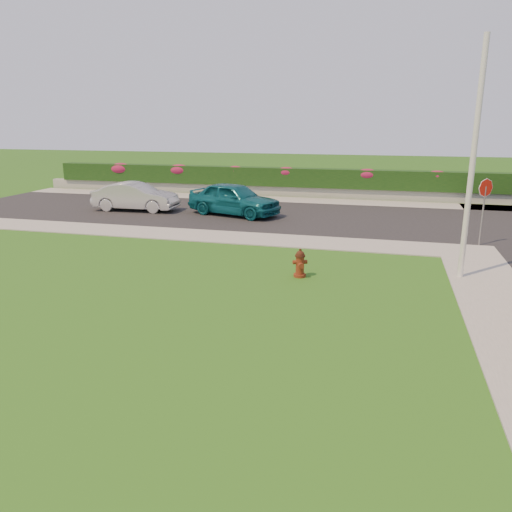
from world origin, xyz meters
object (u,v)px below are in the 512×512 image
(fire_hydrant, at_px, (300,264))
(stop_sign, at_px, (485,196))
(sedan_teal, at_px, (234,199))
(sedan_silver, at_px, (136,197))
(utility_pole, at_px, (473,163))

(fire_hydrant, relative_size, stop_sign, 0.34)
(fire_hydrant, bearing_deg, stop_sign, 20.89)
(sedan_teal, relative_size, sedan_silver, 1.08)
(sedan_silver, distance_m, utility_pole, 16.64)
(utility_pole, bearing_deg, sedan_silver, 151.93)
(sedan_silver, height_order, stop_sign, stop_sign)
(sedan_teal, xyz_separation_m, stop_sign, (10.49, -3.53, 1.01))
(utility_pole, height_order, stop_sign, utility_pole)
(fire_hydrant, height_order, sedan_silver, sedan_silver)
(fire_hydrant, distance_m, sedan_teal, 10.08)
(fire_hydrant, bearing_deg, sedan_teal, 96.08)
(sedan_silver, bearing_deg, fire_hydrant, -133.81)
(fire_hydrant, distance_m, utility_pole, 5.53)
(fire_hydrant, xyz_separation_m, sedan_silver, (-9.94, 8.82, 0.34))
(fire_hydrant, xyz_separation_m, utility_pole, (4.56, 1.08, 2.93))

